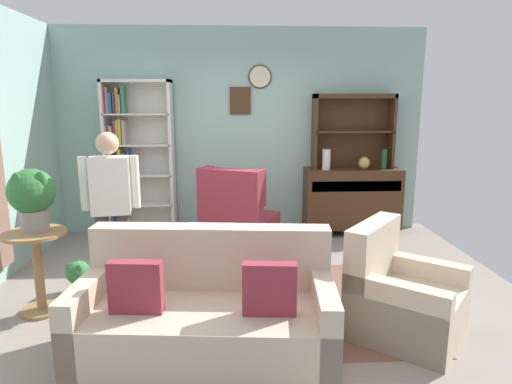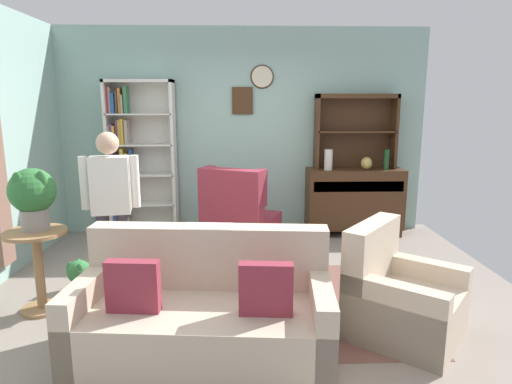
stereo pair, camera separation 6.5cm
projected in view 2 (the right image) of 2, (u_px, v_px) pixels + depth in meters
ground_plane at (247, 292)px, 4.33m from camera, size 5.40×4.60×0.02m
wall_back at (244, 132)px, 6.13m from camera, size 5.00×0.09×2.80m
area_rug at (269, 304)px, 4.05m from camera, size 2.55×1.90×0.01m
bookshelf at (136, 159)px, 5.97m from camera, size 0.90×0.30×2.10m
sideboard at (354, 198)px, 6.10m from camera, size 1.30×0.45×0.92m
sideboard_hutch at (355, 121)px, 6.00m from camera, size 1.10×0.26×1.00m
vase_tall at (328, 160)px, 5.90m from camera, size 0.11×0.11×0.28m
vase_round at (366, 163)px, 5.94m from camera, size 0.15×0.15×0.17m
bottle_wine at (386, 159)px, 5.92m from camera, size 0.07×0.07×0.28m
couch_floral at (204, 315)px, 3.19m from camera, size 1.87×1.00×0.90m
armchair_floral at (400, 300)px, 3.48m from camera, size 1.08×1.07×0.88m
wingback_chair at (239, 220)px, 5.46m from camera, size 1.05×1.05×1.05m
plant_stand at (38, 262)px, 3.85m from camera, size 0.52×0.52×0.73m
potted_plant_large at (32, 194)px, 3.78m from camera, size 0.39×0.39×0.54m
potted_plant_small at (79, 273)px, 4.30m from camera, size 0.23×0.23×0.31m
person_reading at (111, 204)px, 4.04m from camera, size 0.53×0.25×1.56m
coffee_table at (234, 269)px, 3.95m from camera, size 0.80×0.50×0.42m
book_stack at (232, 262)px, 3.88m from camera, size 0.16×0.14×0.05m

